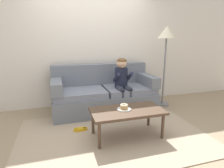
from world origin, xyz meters
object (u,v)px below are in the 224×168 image
(couch, at_px, (104,94))
(donut, at_px, (124,108))
(coffee_table, at_px, (127,113))
(person_child, at_px, (122,80))
(floor_lamp, at_px, (166,39))
(toy_controller, at_px, (81,130))

(couch, xyz_separation_m, donut, (0.02, -1.16, 0.12))
(coffee_table, bearing_deg, person_child, 74.40)
(donut, bearing_deg, floor_lamp, 39.10)
(coffee_table, bearing_deg, couch, 92.99)
(couch, relative_size, donut, 17.24)
(coffee_table, height_order, floor_lamp, floor_lamp)
(donut, bearing_deg, person_child, 71.66)
(coffee_table, xyz_separation_m, person_child, (0.27, 0.97, 0.28))
(coffee_table, distance_m, donut, 0.09)
(person_child, height_order, floor_lamp, floor_lamp)
(couch, relative_size, person_child, 1.88)
(couch, height_order, floor_lamp, floor_lamp)
(couch, height_order, toy_controller, couch)
(toy_controller, bearing_deg, couch, 53.66)
(person_child, distance_m, toy_controller, 1.29)
(floor_lamp, bearing_deg, toy_controller, -159.26)
(coffee_table, height_order, toy_controller, coffee_table)
(couch, height_order, donut, couch)
(floor_lamp, bearing_deg, coffee_table, -139.37)
(toy_controller, bearing_deg, coffee_table, -28.88)
(person_child, relative_size, donut, 9.18)
(couch, xyz_separation_m, coffee_table, (0.06, -1.18, 0.05))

